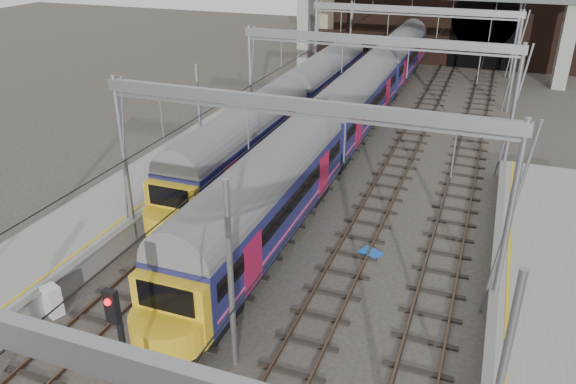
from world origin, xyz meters
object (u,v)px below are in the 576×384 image
at_px(train_main, 380,76).
at_px(relay_cabinet, 53,301).
at_px(train_second, 290,106).
at_px(signal_near_centre, 122,351).

height_order(train_main, relay_cabinet, train_main).
height_order(train_second, relay_cabinet, train_second).
xyz_separation_m(train_main, signal_near_centre, (0.66, -36.10, 0.84)).
relative_size(train_second, signal_near_centre, 5.83).
bearing_deg(train_main, relay_cabinet, -100.11).
bearing_deg(train_second, relay_cabinet, -94.59).
distance_m(train_second, relay_cabinet, 21.86).
bearing_deg(relay_cabinet, train_main, 100.05).
height_order(train_main, train_second, train_main).
bearing_deg(relay_cabinet, signal_near_centre, -11.24).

